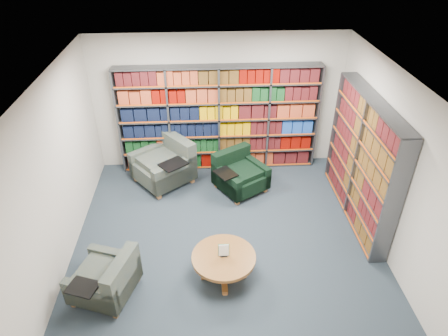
{
  "coord_description": "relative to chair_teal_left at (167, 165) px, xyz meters",
  "views": [
    {
      "loc": [
        -0.34,
        -4.98,
        4.66
      ],
      "look_at": [
        0.0,
        0.6,
        1.05
      ],
      "focal_mm": 32.0,
      "sensor_mm": 36.0,
      "label": 1
    }
  ],
  "objects": [
    {
      "name": "chair_teal_left",
      "position": [
        0.0,
        0.0,
        0.0
      ],
      "size": [
        1.39,
        1.39,
        0.9
      ],
      "color": "#0B1D32",
      "rests_on": "ground"
    },
    {
      "name": "bookshelf_right",
      "position": [
        3.42,
        -1.26,
        0.74
      ],
      "size": [
        0.28,
        2.5,
        2.2
      ],
      "color": "#47494F",
      "rests_on": "ground"
    },
    {
      "name": "room_shell",
      "position": [
        1.08,
        -1.86,
        1.04
      ],
      "size": [
        5.02,
        5.02,
        2.82
      ],
      "color": "black",
      "rests_on": "ground"
    },
    {
      "name": "chair_teal_front",
      "position": [
        -0.65,
        -2.89,
        -0.07
      ],
      "size": [
        1.01,
        1.06,
        0.72
      ],
      "color": "#0B1D32",
      "rests_on": "ground"
    },
    {
      "name": "bookshelf_back",
      "position": [
        1.08,
        0.48,
        0.74
      ],
      "size": [
        4.0,
        0.28,
        2.2
      ],
      "color": "#47494F",
      "rests_on": "ground"
    },
    {
      "name": "chair_green_right",
      "position": [
        1.41,
        -0.36,
        -0.05
      ],
      "size": [
        1.16,
        1.16,
        0.76
      ],
      "color": "black",
      "rests_on": "ground"
    },
    {
      "name": "coffee_table",
      "position": [
        0.99,
        -2.67,
        -0.01
      ],
      "size": [
        0.94,
        0.94,
        0.66
      ],
      "color": "brown",
      "rests_on": "ground"
    }
  ]
}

